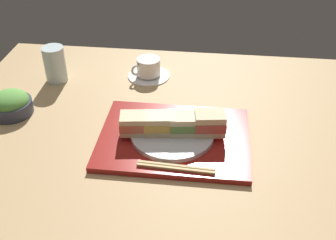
{
  "coord_description": "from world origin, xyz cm",
  "views": [
    {
      "loc": [
        3.74,
        -88.91,
        68.18
      ],
      "look_at": [
        -6.54,
        -0.67,
        5.0
      ],
      "focal_mm": 44.54,
      "sensor_mm": 36.0,
      "label": 1
    }
  ],
  "objects_px": {
    "sandwich_inner_near": "(160,123)",
    "coffee_cup": "(148,69)",
    "sandwich_nearmost": "(135,123)",
    "sandwich_farmost": "(210,123)",
    "drinking_glass": "(55,64)",
    "sandwich_plate": "(172,134)",
    "salad_bowl": "(10,104)",
    "chopsticks_pair": "(176,167)",
    "sandwich_inner_far": "(185,124)"
  },
  "relations": [
    {
      "from": "sandwich_nearmost",
      "to": "chopsticks_pair",
      "type": "distance_m",
      "value": 0.17
    },
    {
      "from": "sandwich_farmost",
      "to": "sandwich_inner_near",
      "type": "bearing_deg",
      "value": -174.56
    },
    {
      "from": "sandwich_farmost",
      "to": "sandwich_plate",
      "type": "bearing_deg",
      "value": -174.56
    },
    {
      "from": "sandwich_nearmost",
      "to": "sandwich_inner_far",
      "type": "xyz_separation_m",
      "value": [
        0.13,
        0.01,
        0.0
      ]
    },
    {
      "from": "chopsticks_pair",
      "to": "sandwich_inner_far",
      "type": "bearing_deg",
      "value": 85.69
    },
    {
      "from": "sandwich_nearmost",
      "to": "coffee_cup",
      "type": "distance_m",
      "value": 0.34
    },
    {
      "from": "sandwich_plate",
      "to": "drinking_glass",
      "type": "xyz_separation_m",
      "value": [
        -0.41,
        0.27,
        0.04
      ]
    },
    {
      "from": "salad_bowl",
      "to": "sandwich_farmost",
      "type": "bearing_deg",
      "value": -6.63
    },
    {
      "from": "sandwich_nearmost",
      "to": "coffee_cup",
      "type": "height_order",
      "value": "sandwich_nearmost"
    },
    {
      "from": "sandwich_farmost",
      "to": "drinking_glass",
      "type": "height_order",
      "value": "drinking_glass"
    },
    {
      "from": "sandwich_inner_near",
      "to": "salad_bowl",
      "type": "bearing_deg",
      "value": 169.96
    },
    {
      "from": "sandwich_inner_far",
      "to": "sandwich_farmost",
      "type": "distance_m",
      "value": 0.06
    },
    {
      "from": "sandwich_nearmost",
      "to": "sandwich_inner_near",
      "type": "bearing_deg",
      "value": 5.44
    },
    {
      "from": "sandwich_nearmost",
      "to": "sandwich_inner_near",
      "type": "xyz_separation_m",
      "value": [
        0.06,
        0.01,
        0.0
      ]
    },
    {
      "from": "sandwich_plate",
      "to": "sandwich_farmost",
      "type": "xyz_separation_m",
      "value": [
        0.1,
        0.01,
        0.04
      ]
    },
    {
      "from": "sandwich_inner_far",
      "to": "chopsticks_pair",
      "type": "height_order",
      "value": "sandwich_inner_far"
    },
    {
      "from": "salad_bowl",
      "to": "drinking_glass",
      "type": "xyz_separation_m",
      "value": [
        0.07,
        0.2,
        0.03
      ]
    },
    {
      "from": "sandwich_nearmost",
      "to": "chopsticks_pair",
      "type": "xyz_separation_m",
      "value": [
        0.12,
        -0.12,
        -0.03
      ]
    },
    {
      "from": "sandwich_inner_near",
      "to": "drinking_glass",
      "type": "bearing_deg",
      "value": 143.61
    },
    {
      "from": "sandwich_nearmost",
      "to": "sandwich_farmost",
      "type": "bearing_deg",
      "value": 5.44
    },
    {
      "from": "sandwich_inner_near",
      "to": "chopsticks_pair",
      "type": "relative_size",
      "value": 0.47
    },
    {
      "from": "coffee_cup",
      "to": "drinking_glass",
      "type": "relative_size",
      "value": 1.19
    },
    {
      "from": "sandwich_nearmost",
      "to": "sandwich_inner_far",
      "type": "distance_m",
      "value": 0.13
    },
    {
      "from": "salad_bowl",
      "to": "chopsticks_pair",
      "type": "height_order",
      "value": "salad_bowl"
    },
    {
      "from": "sandwich_farmost",
      "to": "sandwich_nearmost",
      "type": "bearing_deg",
      "value": -174.56
    },
    {
      "from": "sandwich_plate",
      "to": "drinking_glass",
      "type": "height_order",
      "value": "drinking_glass"
    },
    {
      "from": "sandwich_inner_far",
      "to": "salad_bowl",
      "type": "bearing_deg",
      "value": 171.87
    },
    {
      "from": "sandwich_inner_far",
      "to": "drinking_glass",
      "type": "xyz_separation_m",
      "value": [
        -0.44,
        0.27,
        0.0
      ]
    },
    {
      "from": "sandwich_inner_far",
      "to": "chopsticks_pair",
      "type": "xyz_separation_m",
      "value": [
        -0.01,
        -0.13,
        -0.03
      ]
    },
    {
      "from": "salad_bowl",
      "to": "coffee_cup",
      "type": "height_order",
      "value": "salad_bowl"
    },
    {
      "from": "sandwich_plate",
      "to": "salad_bowl",
      "type": "height_order",
      "value": "salad_bowl"
    },
    {
      "from": "coffee_cup",
      "to": "sandwich_plate",
      "type": "bearing_deg",
      "value": -70.91
    },
    {
      "from": "drinking_glass",
      "to": "chopsticks_pair",
      "type": "bearing_deg",
      "value": -43.02
    },
    {
      "from": "sandwich_nearmost",
      "to": "coffee_cup",
      "type": "bearing_deg",
      "value": 93.33
    },
    {
      "from": "sandwich_inner_far",
      "to": "coffee_cup",
      "type": "distance_m",
      "value": 0.36
    },
    {
      "from": "sandwich_plate",
      "to": "drinking_glass",
      "type": "distance_m",
      "value": 0.49
    },
    {
      "from": "sandwich_farmost",
      "to": "drinking_glass",
      "type": "relative_size",
      "value": 0.74
    },
    {
      "from": "chopsticks_pair",
      "to": "salad_bowl",
      "type": "bearing_deg",
      "value": 157.85
    },
    {
      "from": "sandwich_nearmost",
      "to": "sandwich_inner_far",
      "type": "bearing_deg",
      "value": 5.44
    },
    {
      "from": "sandwich_inner_near",
      "to": "coffee_cup",
      "type": "height_order",
      "value": "sandwich_inner_near"
    },
    {
      "from": "sandwich_inner_far",
      "to": "drinking_glass",
      "type": "bearing_deg",
      "value": 148.35
    },
    {
      "from": "coffee_cup",
      "to": "chopsticks_pair",
      "type": "bearing_deg",
      "value": -73.37
    },
    {
      "from": "sandwich_nearmost",
      "to": "drinking_glass",
      "type": "height_order",
      "value": "drinking_glass"
    },
    {
      "from": "sandwich_nearmost",
      "to": "chopsticks_pair",
      "type": "bearing_deg",
      "value": -45.06
    },
    {
      "from": "sandwich_nearmost",
      "to": "sandwich_farmost",
      "type": "relative_size",
      "value": 1.0
    },
    {
      "from": "sandwich_plate",
      "to": "sandwich_farmost",
      "type": "relative_size",
      "value": 2.55
    },
    {
      "from": "sandwich_plate",
      "to": "sandwich_farmost",
      "type": "height_order",
      "value": "sandwich_farmost"
    },
    {
      "from": "salad_bowl",
      "to": "drinking_glass",
      "type": "distance_m",
      "value": 0.21
    },
    {
      "from": "sandwich_nearmost",
      "to": "coffee_cup",
      "type": "xyz_separation_m",
      "value": [
        -0.02,
        0.34,
        -0.03
      ]
    },
    {
      "from": "sandwich_plate",
      "to": "sandwich_nearmost",
      "type": "xyz_separation_m",
      "value": [
        -0.1,
        -0.01,
        0.03
      ]
    }
  ]
}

